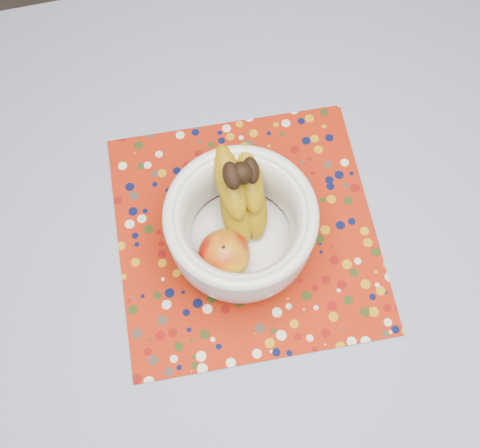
{
  "coord_description": "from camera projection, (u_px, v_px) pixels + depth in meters",
  "views": [
    {
      "loc": [
        -0.1,
        -0.25,
        1.68
      ],
      "look_at": [
        -0.03,
        0.06,
        0.85
      ],
      "focal_mm": 42.0,
      "sensor_mm": 36.0,
      "label": 1
    }
  ],
  "objects": [
    {
      "name": "fruit_bowl",
      "position": [
        241.0,
        221.0,
        0.89
      ],
      "size": [
        0.24,
        0.24,
        0.19
      ],
      "color": "silver",
      "rests_on": "placemat"
    },
    {
      "name": "table",
      "position": [
        264.0,
        284.0,
        1.03
      ],
      "size": [
        1.2,
        1.2,
        0.75
      ],
      "color": "brown",
      "rests_on": "ground"
    },
    {
      "name": "placemat",
      "position": [
        246.0,
        232.0,
        0.97
      ],
      "size": [
        0.46,
        0.46,
        0.0
      ],
      "primitive_type": "cube",
      "rotation": [
        0.0,
        0.0,
        -0.05
      ],
      "color": "maroon",
      "rests_on": "tablecloth"
    },
    {
      "name": "tablecloth",
      "position": [
        266.0,
        272.0,
        0.95
      ],
      "size": [
        1.32,
        1.32,
        0.01
      ],
      "primitive_type": "cube",
      "color": "slate",
      "rests_on": "table"
    }
  ]
}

